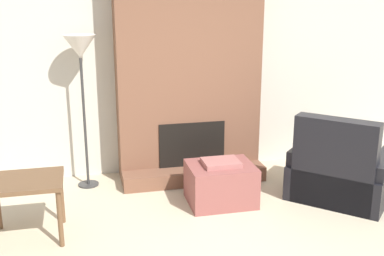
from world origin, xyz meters
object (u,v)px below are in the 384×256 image
ottoman (221,183)px  armchair (339,175)px  side_table (25,188)px  floor_lamp_left (80,54)px

ottoman → armchair: armchair is taller
side_table → ottoman: bearing=9.6°
ottoman → side_table: bearing=-170.4°
side_table → floor_lamp_left: floor_lamp_left is taller
armchair → floor_lamp_left: bearing=23.7°
ottoman → armchair: 1.28m
floor_lamp_left → armchair: bearing=-20.9°
ottoman → floor_lamp_left: floor_lamp_left is taller
armchair → floor_lamp_left: floor_lamp_left is taller
side_table → floor_lamp_left: bearing=64.0°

